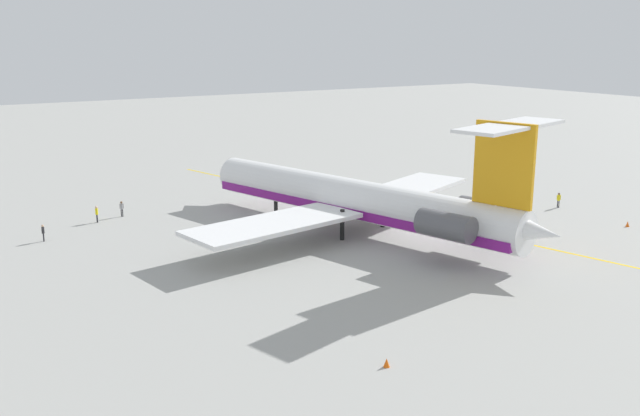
% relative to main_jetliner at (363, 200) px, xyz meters
% --- Properties ---
extents(ground, '(324.28, 324.28, 0.00)m').
position_rel_main_jetliner_xyz_m(ground, '(-0.57, -5.81, -3.37)').
color(ground, '#9E9E99').
extents(main_jetliner, '(41.76, 37.40, 12.37)m').
position_rel_main_jetliner_xyz_m(main_jetliner, '(0.00, 0.00, 0.00)').
color(main_jetliner, white).
rests_on(main_jetliner, ground).
extents(ground_crew_near_nose, '(0.33, 0.34, 1.76)m').
position_rel_main_jetliner_xyz_m(ground_crew_near_nose, '(-3.11, -25.22, -2.26)').
color(ground_crew_near_nose, black).
rests_on(ground_crew_near_nose, ground).
extents(ground_crew_near_tail, '(0.39, 0.27, 1.66)m').
position_rel_main_jetliner_xyz_m(ground_crew_near_tail, '(13.73, 27.78, -2.32)').
color(ground_crew_near_tail, black).
rests_on(ground_crew_near_tail, ground).
extents(ground_crew_portside, '(0.45, 0.29, 1.79)m').
position_rel_main_jetliner_xyz_m(ground_crew_portside, '(18.11, 21.58, -2.24)').
color(ground_crew_portside, black).
rests_on(ground_crew_portside, ground).
extents(ground_crew_starboard, '(0.27, 0.42, 1.72)m').
position_rel_main_jetliner_xyz_m(ground_crew_starboard, '(19.17, 18.63, -2.28)').
color(ground_crew_starboard, black).
rests_on(ground_crew_starboard, ground).
extents(safety_cone_nose, '(0.40, 0.40, 0.55)m').
position_rel_main_jetliner_xyz_m(safety_cone_nose, '(-24.55, 15.48, -3.10)').
color(safety_cone_nose, '#EA590F').
rests_on(safety_cone_nose, ground).
extents(safety_cone_wingtip, '(0.40, 0.40, 0.55)m').
position_rel_main_jetliner_xyz_m(safety_cone_wingtip, '(-12.42, -24.75, -3.10)').
color(safety_cone_wingtip, '#EA590F').
rests_on(safety_cone_wingtip, ground).
extents(taxiway_centreline, '(81.06, 21.09, 0.01)m').
position_rel_main_jetliner_xyz_m(taxiway_centreline, '(1.15, -7.98, -3.37)').
color(taxiway_centreline, gold).
rests_on(taxiway_centreline, ground).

